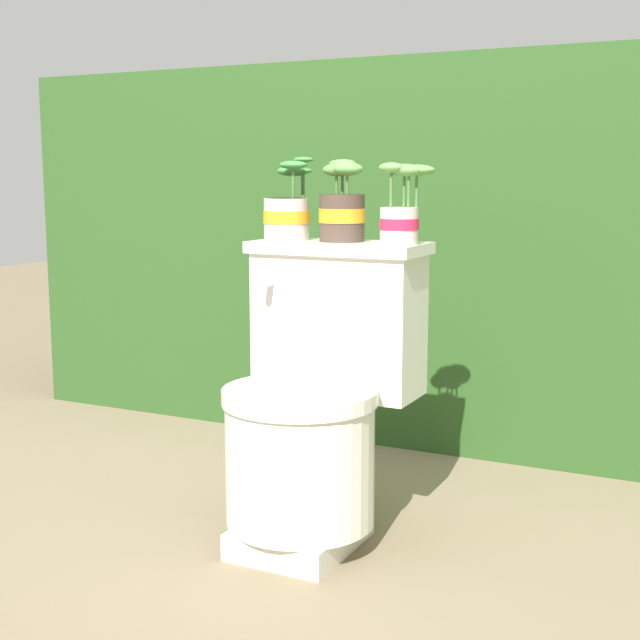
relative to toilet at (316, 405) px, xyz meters
name	(u,v)px	position (x,y,z in m)	size (l,w,h in m)	color
ground_plane	(298,543)	(-0.02, -0.07, -0.34)	(12.00, 12.00, 0.00)	#75664C
hedge_backdrop	(454,251)	(-0.02, 1.16, 0.30)	(3.17, 0.74, 1.29)	#284C1E
toilet	(316,405)	(0.00, 0.00, 0.00)	(0.45, 0.52, 0.74)	silver
potted_plant_left	(288,211)	(-0.15, 0.14, 0.48)	(0.12, 0.15, 0.22)	beige
potted_plant_midleft	(342,209)	(0.00, 0.15, 0.48)	(0.12, 0.12, 0.21)	#47382D
potted_plant_middle	(402,208)	(0.18, 0.12, 0.49)	(0.13, 0.10, 0.20)	beige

